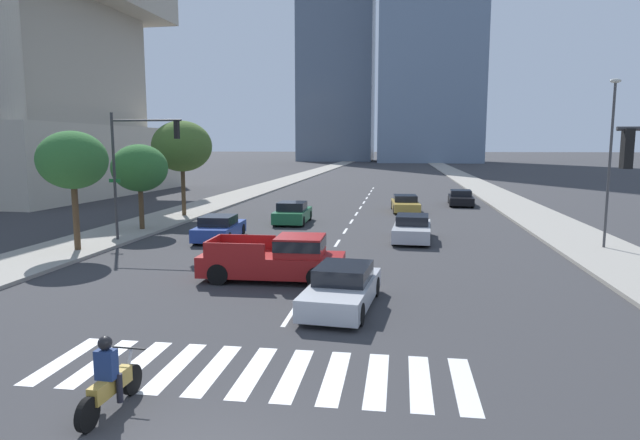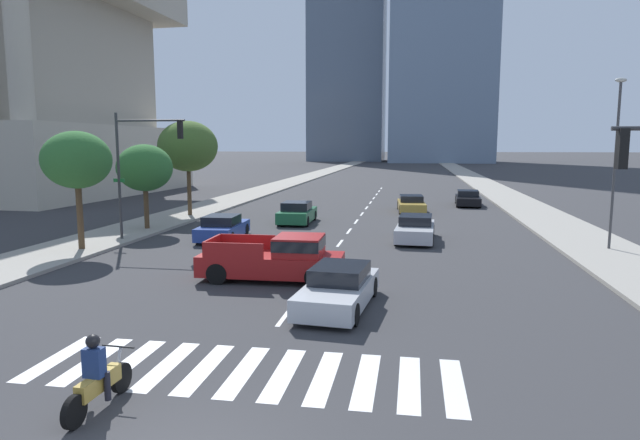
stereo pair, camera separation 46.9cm
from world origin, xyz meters
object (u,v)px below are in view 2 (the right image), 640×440
object	(u,v)px
motorcycle_lead	(98,380)
street_tree_third	(188,146)
sedan_silver_1	(339,288)
sedan_silver_2	(415,229)
pickup_truck	(278,259)
street_lamp_east	(616,152)
traffic_signal_far	(141,155)
street_tree_nearest	(77,160)
sedan_black_4	(468,199)
street_tree_second	(145,168)
sedan_gold_0	(411,204)
sedan_green_3	(297,213)
sedan_blue_5	(223,228)

from	to	relation	value
motorcycle_lead	street_tree_third	xyz separation A→B (m)	(-9.41, 26.48, 4.25)
sedan_silver_1	sedan_silver_2	bearing A→B (deg)	174.74
motorcycle_lead	sedan_silver_2	bearing A→B (deg)	-14.12
pickup_truck	street_lamp_east	distance (m)	16.41
traffic_signal_far	street_tree_third	size ratio (longest dim) A/B	1.00
sedan_silver_2	sedan_silver_1	bearing A→B (deg)	-7.91
street_tree_nearest	street_tree_third	bearing A→B (deg)	90.00
motorcycle_lead	street_tree_nearest	size ratio (longest dim) A/B	0.38
sedan_silver_2	sedan_black_4	size ratio (longest dim) A/B	1.03
pickup_truck	street_tree_second	size ratio (longest dim) A/B	1.09
pickup_truck	street_tree_nearest	xyz separation A→B (m)	(-10.33, 3.73, 3.43)
motorcycle_lead	street_tree_second	bearing A→B (deg)	27.53
sedan_black_4	street_tree_third	bearing A→B (deg)	-58.92
motorcycle_lead	sedan_gold_0	bearing A→B (deg)	-7.32
sedan_black_4	sedan_green_3	bearing A→B (deg)	-40.88
sedan_blue_5	street_lamp_east	distance (m)	19.30
sedan_silver_1	street_tree_nearest	xyz separation A→B (m)	(-12.97, 6.70, 3.64)
motorcycle_lead	sedan_blue_5	bearing A→B (deg)	15.27
sedan_blue_5	street_tree_second	bearing A→B (deg)	66.08
pickup_truck	street_tree_third	world-z (taller)	street_tree_third
sedan_silver_1	street_tree_nearest	world-z (taller)	street_tree_nearest
sedan_green_3	street_lamp_east	xyz separation A→B (m)	(16.29, -6.73, 4.00)
pickup_truck	sedan_gold_0	distance (m)	22.40
sedan_gold_0	sedan_silver_1	distance (m)	24.96
sedan_black_4	street_tree_nearest	distance (m)	30.61
sedan_green_3	sedan_black_4	size ratio (longest dim) A/B	0.92
sedan_silver_2	sedan_blue_5	world-z (taller)	sedan_silver_2
street_tree_nearest	street_tree_second	world-z (taller)	street_tree_nearest
sedan_silver_1	street_tree_second	bearing A→B (deg)	-129.78
sedan_blue_5	sedan_gold_0	bearing A→B (deg)	-37.77
street_tree_second	sedan_black_4	bearing A→B (deg)	40.70
sedan_black_4	street_tree_second	world-z (taller)	street_tree_second
sedan_black_4	street_tree_third	size ratio (longest dim) A/B	0.72
sedan_silver_2	street_tree_third	distance (m)	17.31
street_lamp_east	sedan_black_4	bearing A→B (deg)	103.59
sedan_black_4	traffic_signal_far	world-z (taller)	traffic_signal_far
sedan_gold_0	traffic_signal_far	bearing A→B (deg)	-44.94
sedan_silver_2	sedan_blue_5	distance (m)	10.07
sedan_silver_2	sedan_blue_5	size ratio (longest dim) A/B	1.09
sedan_silver_1	sedan_green_3	xyz separation A→B (m)	(-5.05, 17.59, 0.04)
traffic_signal_far	motorcycle_lead	bearing A→B (deg)	-65.21
pickup_truck	sedan_green_3	world-z (taller)	pickup_truck
sedan_silver_1	sedan_black_4	world-z (taller)	sedan_silver_1
sedan_green_3	sedan_blue_5	world-z (taller)	sedan_green_3
sedan_green_3	street_tree_third	distance (m)	9.12
traffic_signal_far	sedan_silver_1	bearing A→B (deg)	-40.22
pickup_truck	sedan_black_4	distance (m)	28.51
sedan_black_4	sedan_blue_5	xyz separation A→B (m)	(-14.27, -18.92, 0.02)
pickup_truck	sedan_green_3	xyz separation A→B (m)	(-2.41, 14.62, -0.18)
pickup_truck	sedan_silver_2	world-z (taller)	pickup_truck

